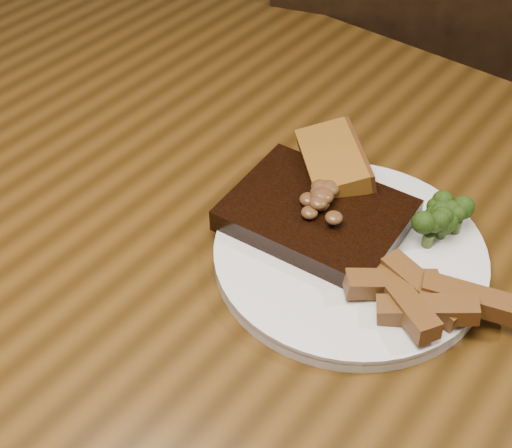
# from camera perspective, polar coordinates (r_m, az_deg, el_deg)

# --- Properties ---
(dining_table) EXTENTS (1.60, 0.90, 0.75)m
(dining_table) POSITION_cam_1_polar(r_m,az_deg,el_deg) (0.75, -0.53, -7.84)
(dining_table) COLOR #452A0D
(dining_table) RESTS_ON ground
(chair_far) EXTENTS (0.57, 0.57, 0.95)m
(chair_far) POSITION_cam_1_polar(r_m,az_deg,el_deg) (1.30, 12.54, 8.85)
(chair_far) COLOR black
(chair_far) RESTS_ON ground
(plate) EXTENTS (0.27, 0.27, 0.01)m
(plate) POSITION_cam_1_polar(r_m,az_deg,el_deg) (0.68, 7.47, -2.51)
(plate) COLOR silver
(plate) RESTS_ON dining_table
(steak) EXTENTS (0.18, 0.14, 0.02)m
(steak) POSITION_cam_1_polar(r_m,az_deg,el_deg) (0.69, 4.88, 0.71)
(steak) COLOR black
(steak) RESTS_ON plate
(steak_bone) EXTENTS (0.13, 0.02, 0.02)m
(steak_bone) POSITION_cam_1_polar(r_m,az_deg,el_deg) (0.66, 2.07, -2.21)
(steak_bone) COLOR #B8B18E
(steak_bone) RESTS_ON plate
(mushroom_pile) EXTENTS (0.06, 0.06, 0.03)m
(mushroom_pile) POSITION_cam_1_polar(r_m,az_deg,el_deg) (0.68, 5.30, 2.30)
(mushroom_pile) COLOR #5B301C
(mushroom_pile) RESTS_ON steak
(garlic_bread) EXTENTS (0.11, 0.11, 0.02)m
(garlic_bread) POSITION_cam_1_polar(r_m,az_deg,el_deg) (0.74, 5.99, 3.91)
(garlic_bread) COLOR #94661A
(garlic_bread) RESTS_ON plate
(potato_wedges) EXTENTS (0.11, 0.11, 0.02)m
(potato_wedges) POSITION_cam_1_polar(r_m,az_deg,el_deg) (0.64, 12.11, -5.10)
(potato_wedges) COLOR brown
(potato_wedges) RESTS_ON plate
(broccoli_cluster) EXTENTS (0.06, 0.06, 0.04)m
(broccoli_cluster) POSITION_cam_1_polar(r_m,az_deg,el_deg) (0.70, 14.68, 0.61)
(broccoli_cluster) COLOR #273E0E
(broccoli_cluster) RESTS_ON plate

